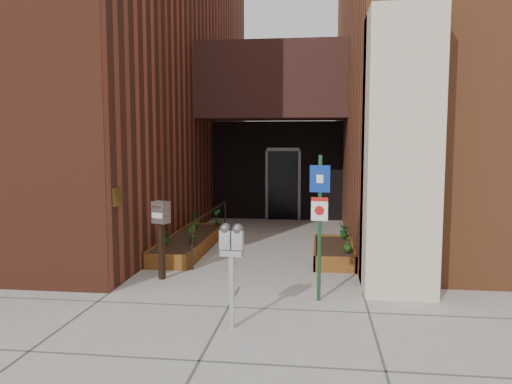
% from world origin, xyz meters
% --- Properties ---
extents(ground, '(80.00, 80.00, 0.00)m').
position_xyz_m(ground, '(0.00, 0.00, 0.00)').
color(ground, '#9E9991').
rests_on(ground, ground).
extents(architecture, '(20.00, 14.60, 10.00)m').
position_xyz_m(architecture, '(-0.18, 6.89, 4.98)').
color(architecture, maroon).
rests_on(architecture, ground).
extents(planter_left, '(0.90, 3.60, 0.30)m').
position_xyz_m(planter_left, '(-1.55, 2.70, 0.13)').
color(planter_left, brown).
rests_on(planter_left, ground).
extents(planter_right, '(0.80, 2.20, 0.30)m').
position_xyz_m(planter_right, '(1.60, 2.20, 0.13)').
color(planter_right, brown).
rests_on(planter_right, ground).
extents(handrail, '(0.04, 3.34, 0.90)m').
position_xyz_m(handrail, '(-1.05, 2.65, 0.75)').
color(handrail, black).
rests_on(handrail, ground).
extents(parking_meter, '(0.31, 0.15, 1.37)m').
position_xyz_m(parking_meter, '(0.19, -1.79, 1.06)').
color(parking_meter, '#B3B3B6').
rests_on(parking_meter, ground).
extents(sign_post, '(0.30, 0.09, 2.20)m').
position_xyz_m(sign_post, '(1.30, -0.53, 1.35)').
color(sign_post, '#163C1F').
rests_on(sign_post, ground).
extents(payment_dropbox, '(0.33, 0.29, 1.37)m').
position_xyz_m(payment_dropbox, '(-1.42, 0.32, 0.99)').
color(payment_dropbox, black).
rests_on(payment_dropbox, ground).
extents(shrub_left_a, '(0.41, 0.41, 0.33)m').
position_xyz_m(shrub_left_a, '(-1.85, 1.89, 0.46)').
color(shrub_left_a, '#1B5016').
rests_on(shrub_left_a, planter_left).
extents(shrub_left_b, '(0.27, 0.27, 0.35)m').
position_xyz_m(shrub_left_b, '(-1.33, 2.07, 0.47)').
color(shrub_left_b, '#25601B').
rests_on(shrub_left_b, planter_left).
extents(shrub_left_c, '(0.29, 0.29, 0.37)m').
position_xyz_m(shrub_left_c, '(-1.70, 3.76, 0.48)').
color(shrub_left_c, '#1B5719').
rests_on(shrub_left_c, planter_left).
extents(shrub_left_d, '(0.29, 0.29, 0.40)m').
position_xyz_m(shrub_left_d, '(-1.25, 4.30, 0.50)').
color(shrub_left_d, '#1C6321').
rests_on(shrub_left_d, planter_left).
extents(shrub_right_a, '(0.19, 0.19, 0.29)m').
position_xyz_m(shrub_right_a, '(1.85, 1.59, 0.45)').
color(shrub_right_a, '#225418').
rests_on(shrub_right_a, planter_right).
extents(shrub_right_b, '(0.17, 0.17, 0.30)m').
position_xyz_m(shrub_right_b, '(1.85, 2.91, 0.45)').
color(shrub_right_b, '#164E18').
rests_on(shrub_right_b, planter_right).
extents(shrub_right_c, '(0.29, 0.29, 0.30)m').
position_xyz_m(shrub_right_c, '(1.85, 3.10, 0.45)').
color(shrub_right_c, '#17511C').
rests_on(shrub_right_c, planter_right).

